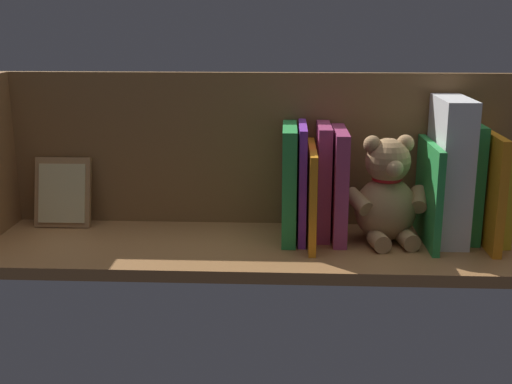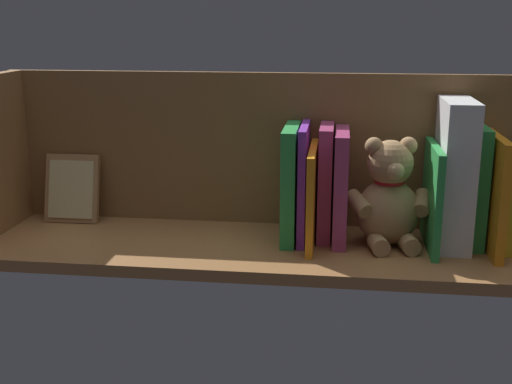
{
  "view_description": "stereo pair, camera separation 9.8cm",
  "coord_description": "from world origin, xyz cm",
  "px_view_note": "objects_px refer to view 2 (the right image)",
  "views": [
    {
      "loc": [
        -5.62,
        118.92,
        41.45
      ],
      "look_at": [
        0.0,
        0.0,
        9.95
      ],
      "focal_mm": 46.16,
      "sensor_mm": 36.0,
      "label": 1
    },
    {
      "loc": [
        -15.34,
        118.06,
        41.45
      ],
      "look_at": [
        0.0,
        0.0,
        9.95
      ],
      "focal_mm": 46.16,
      "sensor_mm": 36.0,
      "label": 2
    }
  ],
  "objects_px": {
    "dictionary_thick_white": "(454,174)",
    "teddy_bear": "(389,198)",
    "picture_frame_leaning": "(72,189)",
    "book_0": "(503,195)"
  },
  "relations": [
    {
      "from": "picture_frame_leaning",
      "to": "book_0",
      "type": "bearing_deg",
      "value": 177.06
    },
    {
      "from": "book_0",
      "to": "dictionary_thick_white",
      "type": "distance_m",
      "value": 0.1
    },
    {
      "from": "dictionary_thick_white",
      "to": "teddy_bear",
      "type": "xyz_separation_m",
      "value": [
        0.12,
        0.02,
        -0.05
      ]
    },
    {
      "from": "teddy_bear",
      "to": "picture_frame_leaning",
      "type": "relative_size",
      "value": 1.45
    },
    {
      "from": "teddy_bear",
      "to": "picture_frame_leaning",
      "type": "height_order",
      "value": "teddy_bear"
    },
    {
      "from": "book_0",
      "to": "teddy_bear",
      "type": "height_order",
      "value": "teddy_bear"
    },
    {
      "from": "book_0",
      "to": "picture_frame_leaning",
      "type": "bearing_deg",
      "value": -2.94
    },
    {
      "from": "dictionary_thick_white",
      "to": "picture_frame_leaning",
      "type": "xyz_separation_m",
      "value": [
        0.77,
        -0.05,
        -0.07
      ]
    },
    {
      "from": "dictionary_thick_white",
      "to": "teddy_bear",
      "type": "height_order",
      "value": "dictionary_thick_white"
    },
    {
      "from": "dictionary_thick_white",
      "to": "picture_frame_leaning",
      "type": "bearing_deg",
      "value": -3.82
    }
  ]
}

